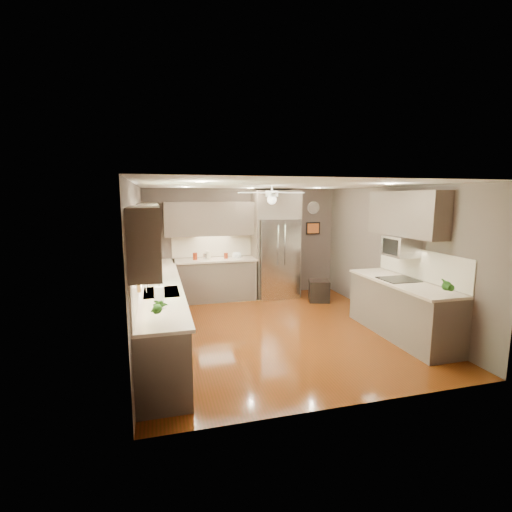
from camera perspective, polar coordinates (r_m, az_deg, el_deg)
name	(u,v)px	position (r m, az deg, el deg)	size (l,w,h in m)	color
floor	(276,330)	(6.64, 3.11, -11.25)	(5.00, 5.00, 0.00)	#532A0B
ceiling	(277,185)	(6.24, 3.31, 10.83)	(5.00, 5.00, 0.00)	white
wall_back	(243,243)	(8.71, -1.95, 2.08)	(4.50, 4.50, 0.00)	brown
wall_front	(350,298)	(4.08, 14.33, -6.21)	(4.50, 4.50, 0.00)	brown
wall_left	(139,266)	(6.02, -17.60, -1.47)	(5.00, 5.00, 0.00)	brown
wall_right	(392,254)	(7.34, 20.14, 0.23)	(5.00, 5.00, 0.00)	brown
canister_a	(195,256)	(8.24, -9.36, -0.04)	(0.10, 0.10, 0.16)	maroon
canister_b	(205,256)	(8.27, -7.83, -0.05)	(0.08, 0.08, 0.13)	silver
canister_c	(208,255)	(8.33, -7.34, 0.17)	(0.11, 0.11, 0.17)	beige
canister_d	(226,256)	(8.35, -4.64, 0.03)	(0.09, 0.09, 0.13)	maroon
soap_bottle	(152,278)	(6.08, -15.73, -3.24)	(0.10, 0.10, 0.21)	white
potted_plant_left	(159,307)	(4.26, -14.63, -7.56)	(0.18, 0.12, 0.33)	#29601B
potted_plant_right	(447,285)	(5.79, 27.37, -4.05)	(0.17, 0.14, 0.31)	#29601B
bowl	(237,257)	(8.40, -2.96, -0.14)	(0.21, 0.21, 0.05)	beige
left_run	(160,309)	(6.33, -14.52, -7.94)	(0.65, 4.70, 1.45)	brown
back_run	(215,279)	(8.41, -6.28, -3.50)	(1.85, 0.65, 1.45)	brown
uppers	(226,221)	(6.75, -4.66, 5.35)	(4.50, 4.70, 0.95)	brown
window	(138,251)	(5.48, -17.65, 0.71)	(0.05, 1.12, 0.92)	#BFF2B2
sink	(161,294)	(5.59, -14.37, -5.70)	(0.50, 0.70, 0.32)	silver
refrigerator	(276,246)	(8.57, 3.14, 1.55)	(1.06, 0.75, 2.45)	silver
right_run	(401,308)	(6.68, 21.47, -7.40)	(0.70, 2.20, 1.45)	brown
microwave	(401,246)	(6.73, 21.37, 1.40)	(0.43, 0.55, 0.34)	silver
ceiling_fan	(272,195)	(6.52, 2.46, 9.29)	(1.18, 1.18, 0.32)	white
recessed_lights	(268,186)	(6.61, 1.86, 10.69)	(2.84, 3.14, 0.01)	white
wall_clock	(313,208)	(9.19, 8.83, 7.35)	(0.30, 0.03, 0.30)	white
framed_print	(313,228)	(9.21, 8.77, 4.24)	(0.36, 0.03, 0.30)	black
stool	(319,291)	(8.42, 9.67, -5.29)	(0.54, 0.54, 0.49)	black
paper_towel	(159,298)	(4.74, -14.65, -6.20)	(0.12, 0.12, 0.30)	white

